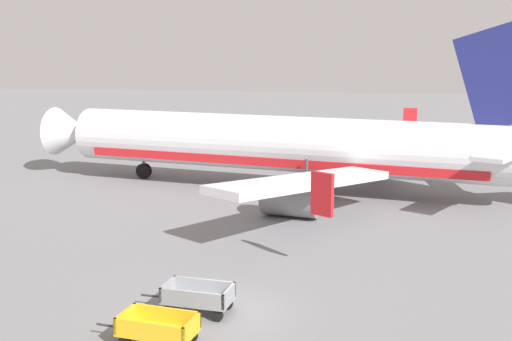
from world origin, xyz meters
name	(u,v)px	position (x,y,z in m)	size (l,w,h in m)	color
ground_plane	(223,311)	(0.00, 0.00, 0.00)	(220.00, 220.00, 0.00)	slate
airplane	(295,146)	(0.85, 20.69, 3.05)	(37.44, 30.26, 11.34)	silver
baggage_cart_nearest	(158,328)	(-1.56, -3.13, 0.60)	(3.62, 1.80, 1.07)	gold
baggage_cart_second_in_row	(198,297)	(-0.88, -0.29, 0.60)	(3.62, 1.72, 1.07)	gray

